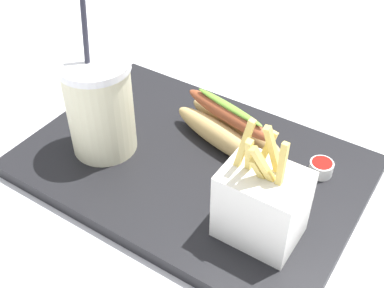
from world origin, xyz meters
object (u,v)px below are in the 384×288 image
soda_cup (100,106)px  fries_basket (262,204)px  ketchup_cup_1 (321,167)px  hot_dog_1 (228,128)px

soda_cup → fries_basket: size_ratio=1.40×
soda_cup → fries_basket: 0.26m
soda_cup → ketchup_cup_1: 0.31m
ketchup_cup_1 → fries_basket: bearing=80.1°
soda_cup → fries_basket: bearing=175.4°
hot_dog_1 → ketchup_cup_1: hot_dog_1 is taller
hot_dog_1 → soda_cup: bearing=36.3°
fries_basket → hot_dog_1: fries_basket is taller
fries_basket → hot_dog_1: size_ratio=0.89×
ketchup_cup_1 → hot_dog_1: bearing=4.7°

